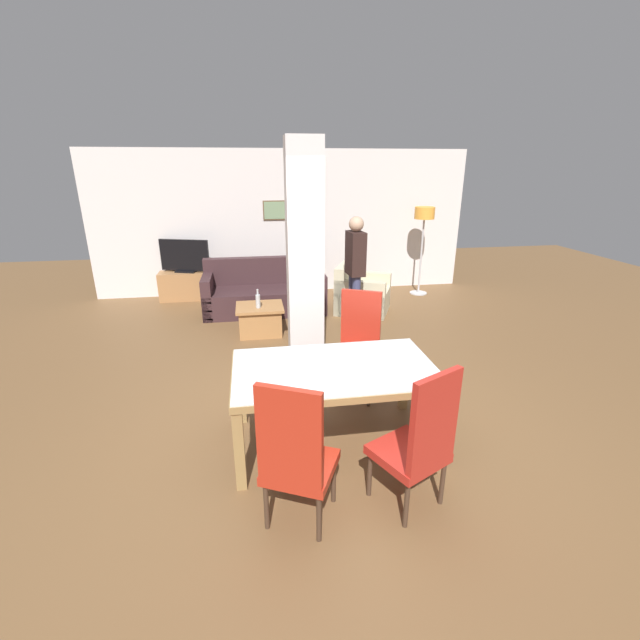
# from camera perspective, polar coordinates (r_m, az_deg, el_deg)

# --- Properties ---
(ground_plane) EXTENTS (18.00, 18.00, 0.00)m
(ground_plane) POSITION_cam_1_polar(r_m,az_deg,el_deg) (4.12, 1.81, -15.85)
(ground_plane) COLOR brown
(back_wall) EXTENTS (7.20, 0.09, 2.70)m
(back_wall) POSITION_cam_1_polar(r_m,az_deg,el_deg) (8.49, -4.82, 12.74)
(back_wall) COLOR silver
(back_wall) RESTS_ON ground_plane
(divider_pillar) EXTENTS (0.40, 0.30, 2.70)m
(divider_pillar) POSITION_cam_1_polar(r_m,az_deg,el_deg) (4.85, -2.02, 7.35)
(divider_pillar) COLOR silver
(divider_pillar) RESTS_ON ground_plane
(dining_table) EXTENTS (1.76, 1.04, 0.77)m
(dining_table) POSITION_cam_1_polar(r_m,az_deg,el_deg) (3.79, 1.92, -8.20)
(dining_table) COLOR olive
(dining_table) RESTS_ON ground_plane
(dining_chair_far_right) EXTENTS (0.62, 0.62, 1.15)m
(dining_chair_far_right) POSITION_cam_1_polar(r_m,az_deg,el_deg) (4.68, 5.11, -3.06)
(dining_chair_far_right) COLOR #AF281A
(dining_chair_far_right) RESTS_ON ground_plane
(dining_chair_near_left) EXTENTS (0.61, 0.61, 1.15)m
(dining_chair_near_left) POSITION_cam_1_polar(r_m,az_deg,el_deg) (2.99, -3.26, -17.58)
(dining_chair_near_left) COLOR #AC2817
(dining_chair_near_left) RESTS_ON ground_plane
(dining_chair_near_right) EXTENTS (0.62, 0.62, 1.15)m
(dining_chair_near_right) POSITION_cam_1_polar(r_m,az_deg,el_deg) (3.20, 13.13, -15.39)
(dining_chair_near_right) COLOR #AF261D
(dining_chair_near_right) RESTS_ON ground_plane
(sofa) EXTENTS (2.05, 0.88, 0.89)m
(sofa) POSITION_cam_1_polar(r_m,az_deg,el_deg) (7.49, -7.40, 3.46)
(sofa) COLOR #382225
(sofa) RESTS_ON ground_plane
(armchair) EXTENTS (1.11, 1.09, 0.81)m
(armchair) POSITION_cam_1_polar(r_m,az_deg,el_deg) (7.44, 5.44, 3.30)
(armchair) COLOR beige
(armchair) RESTS_ON ground_plane
(coffee_table) EXTENTS (0.70, 0.59, 0.44)m
(coffee_table) POSITION_cam_1_polar(r_m,az_deg,el_deg) (6.49, -7.98, 0.09)
(coffee_table) COLOR #A4703F
(coffee_table) RESTS_ON ground_plane
(bottle) EXTENTS (0.07, 0.07, 0.28)m
(bottle) POSITION_cam_1_polar(r_m,az_deg,el_deg) (6.30, -8.27, 2.56)
(bottle) COLOR #B2B7BC
(bottle) RESTS_ON coffee_table
(tv_stand) EXTENTS (1.02, 0.40, 0.53)m
(tv_stand) POSITION_cam_1_polar(r_m,az_deg,el_deg) (8.49, -17.21, 4.41)
(tv_stand) COLOR #A57142
(tv_stand) RESTS_ON ground_plane
(tv_screen) EXTENTS (0.90, 0.33, 0.61)m
(tv_screen) POSITION_cam_1_polar(r_m,az_deg,el_deg) (8.36, -17.60, 8.09)
(tv_screen) COLOR black
(tv_screen) RESTS_ON tv_stand
(floor_lamp) EXTENTS (0.37, 0.37, 1.68)m
(floor_lamp) POSITION_cam_1_polar(r_m,az_deg,el_deg) (8.48, 13.70, 12.73)
(floor_lamp) COLOR #B7B7BC
(floor_lamp) RESTS_ON ground_plane
(standing_person) EXTENTS (0.25, 0.40, 1.70)m
(standing_person) POSITION_cam_1_polar(r_m,az_deg,el_deg) (6.59, 4.71, 7.40)
(standing_person) COLOR #3A3D5F
(standing_person) RESTS_ON ground_plane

